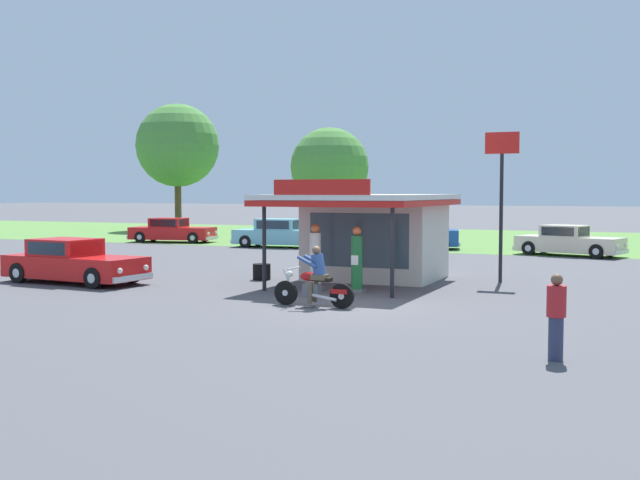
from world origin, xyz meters
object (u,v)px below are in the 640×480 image
Objects in this scene: bystander_standing_back_lot at (556,315)px; parked_car_back_row_far_left at (411,235)px; gas_pump_nearside at (315,260)px; roadside_pole_sign at (502,180)px; gas_pump_offside at (357,262)px; parked_car_back_row_right at (172,231)px; spare_tire_stack at (262,272)px; featured_classic_sedan at (73,263)px; motorcycle_with_rider at (315,282)px; parked_car_second_row_spare at (568,242)px; parked_car_back_row_centre_right at (281,234)px.

parked_car_back_row_far_left is at bearing 112.04° from bystander_standing_back_lot.
gas_pump_nearside reaches higher than parked_car_back_row_far_left.
roadside_pole_sign reaches higher than bystander_standing_back_lot.
gas_pump_offside is 6.00m from roadside_pole_sign.
parked_car_back_row_right reaches higher than spare_tire_stack.
parked_car_back_row_right is at bearing 136.47° from gas_pump_offside.
parked_car_back_row_right is at bearing 115.23° from featured_classic_sedan.
parked_car_back_row_far_left is at bearing 101.60° from gas_pump_offside.
gas_pump_nearside is 3.48m from motorcycle_with_rider.
gas_pump_nearside reaches higher than parked_car_second_row_spare.
parked_car_second_row_spare is (4.37, 16.26, -0.24)m from gas_pump_offside.
roadside_pole_sign is at bearing -31.02° from parked_car_back_row_right.
parked_car_back_row_centre_right is (-10.40, 19.12, 0.04)m from motorcycle_with_rider.
roadside_pole_sign reaches higher than gas_pump_offside.
parked_car_second_row_spare is 3.36× the size of bystander_standing_back_lot.
parked_car_back_row_far_left is 8.14m from parked_car_second_row_spare.
motorcycle_with_rider is 7.74m from bystander_standing_back_lot.
featured_classic_sedan is at bearing 169.47° from motorcycle_with_rider.
motorcycle_with_rider is 19.91m from parked_car_second_row_spare.
parked_car_back_row_far_left is 3.55× the size of bystander_standing_back_lot.
featured_classic_sedan is at bearing -64.77° from parked_car_back_row_right.
bystander_standing_back_lot reaches higher than spare_tire_stack.
roadside_pole_sign is at bearing 41.80° from gas_pump_nearside.
roadside_pole_sign reaches higher than spare_tire_stack.
spare_tire_stack is at bearing -66.16° from parked_car_back_row_centre_right.
parked_car_second_row_spare is (5.71, 16.26, -0.27)m from gas_pump_nearside.
gas_pump_offside is 4.52m from spare_tire_stack.
parked_car_back_row_right is 1.08× the size of roadside_pole_sign.
gas_pump_nearside is 0.38× the size of parked_car_back_row_centre_right.
parked_car_back_row_right is 20.86m from spare_tire_stack.
parked_car_back_row_centre_right is at bearing 118.54° from motorcycle_with_rider.
bystander_standing_back_lot is at bearing -54.11° from parked_car_back_row_centre_right.
parked_car_back_row_far_left is 9.09× the size of spare_tire_stack.
parked_car_back_row_far_left is (-2.30, 17.72, -0.20)m from gas_pump_nearside.
gas_pump_nearside reaches higher than motorcycle_with_rider.
motorcycle_with_rider is 0.46× the size of roadside_pole_sign.
motorcycle_with_rider is at bearing -89.29° from gas_pump_offside.
gas_pump_nearside is 17.23m from parked_car_second_row_spare.
bystander_standing_back_lot is 14.06m from spare_tire_stack.
featured_classic_sedan is 19.99m from parked_car_back_row_far_left.
featured_classic_sedan is at bearing -171.26° from gas_pump_offside.
parked_car_second_row_spare is at bearing 1.21° from parked_car_back_row_centre_right.
bystander_standing_back_lot reaches higher than parked_car_back_row_centre_right.
parked_car_back_row_centre_right is at bearing 139.74° from roadside_pole_sign.
spare_tire_stack is at bearing 139.18° from bystander_standing_back_lot.
gas_pump_offside is at bearing -0.00° from gas_pump_nearside.
gas_pump_nearside is 0.37× the size of parked_car_back_row_far_left.
parked_car_second_row_spare is at bearing 70.65° from gas_pump_nearside.
parked_car_back_row_right is at bearing 132.26° from spare_tire_stack.
parked_car_back_row_centre_right is (-1.02, 17.38, 0.04)m from featured_classic_sedan.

